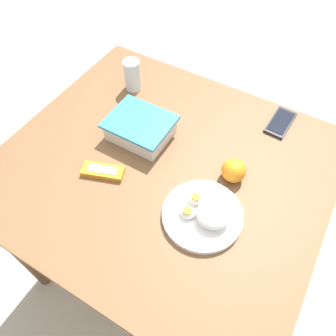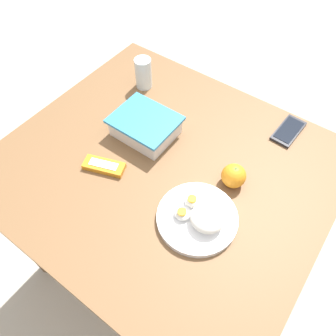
% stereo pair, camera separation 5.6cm
% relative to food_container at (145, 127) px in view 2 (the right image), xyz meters
% --- Properties ---
extents(ground_plane, '(10.00, 10.00, 0.00)m').
position_rel_food_container_xyz_m(ground_plane, '(0.13, -0.07, -0.81)').
color(ground_plane, '#B2A899').
extents(table, '(0.99, 0.89, 0.77)m').
position_rel_food_container_xyz_m(table, '(0.13, -0.07, -0.15)').
color(table, brown).
rests_on(table, ground_plane).
extents(food_container, '(0.20, 0.17, 0.07)m').
position_rel_food_container_xyz_m(food_container, '(0.00, 0.00, 0.00)').
color(food_container, white).
rests_on(food_container, table).
extents(orange_fruit, '(0.07, 0.07, 0.07)m').
position_rel_food_container_xyz_m(orange_fruit, '(0.33, -0.00, 0.01)').
color(orange_fruit, orange).
rests_on(orange_fruit, table).
extents(rice_plate, '(0.22, 0.22, 0.07)m').
position_rel_food_container_xyz_m(rice_plate, '(0.32, -0.17, -0.01)').
color(rice_plate, white).
rests_on(rice_plate, table).
extents(candy_bar, '(0.14, 0.09, 0.02)m').
position_rel_food_container_xyz_m(candy_bar, '(-0.02, -0.19, -0.02)').
color(candy_bar, orange).
rests_on(candy_bar, table).
extents(cell_phone, '(0.07, 0.14, 0.01)m').
position_rel_food_container_xyz_m(cell_phone, '(0.38, 0.29, -0.03)').
color(cell_phone, '#232328').
rests_on(cell_phone, table).
extents(drinking_glass, '(0.06, 0.06, 0.12)m').
position_rel_food_container_xyz_m(drinking_glass, '(-0.16, 0.19, 0.03)').
color(drinking_glass, silver).
rests_on(drinking_glass, table).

